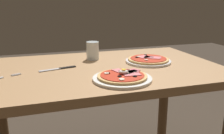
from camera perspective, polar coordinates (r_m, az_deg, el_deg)
The scene contains 6 objects.
dining_table at distance 1.36m, azimuth -2.17°, elevation -4.50°, with size 1.28×0.80×0.73m.
pizza_foreground at distance 1.11m, azimuth 2.42°, elevation -2.37°, with size 0.27×0.27×0.05m.
pizza_across_left at distance 1.44m, azimuth 8.36°, elevation 1.56°, with size 0.26×0.26×0.03m.
water_glass_near at distance 1.49m, azimuth -4.48°, elevation 3.54°, with size 0.08×0.08×0.11m.
fork at distance 1.25m, azimuth -24.17°, elevation -2.25°, with size 0.15×0.08×0.00m.
knife at distance 1.32m, azimuth -11.79°, elevation -0.31°, with size 0.19×0.06×0.01m.
Camera 1 is at (-0.33, -1.24, 1.08)m, focal length 39.68 mm.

